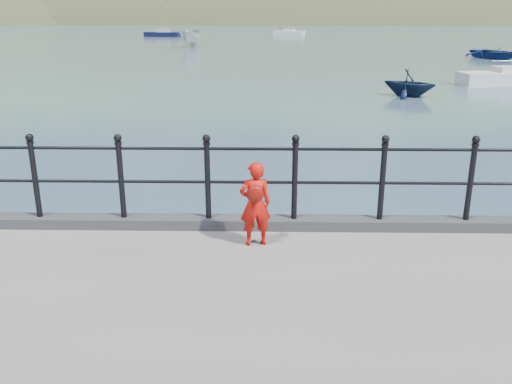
{
  "coord_description": "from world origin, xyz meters",
  "views": [
    {
      "loc": [
        0.21,
        -7.26,
        3.92
      ],
      "look_at": [
        0.07,
        -0.2,
        1.55
      ],
      "focal_mm": 38.0,
      "sensor_mm": 36.0,
      "label": 1
    }
  ],
  "objects_px": {
    "child": "(255,204)",
    "launch_blue": "(495,53)",
    "launch_navy": "(409,83)",
    "sailboat_deep": "(289,33)",
    "sailboat_left": "(163,35)",
    "launch_white": "(191,38)",
    "railing": "(251,172)"
  },
  "relations": [
    {
      "from": "launch_white",
      "to": "launch_blue",
      "type": "bearing_deg",
      "value": -21.87
    },
    {
      "from": "launch_blue",
      "to": "launch_white",
      "type": "bearing_deg",
      "value": 130.63
    },
    {
      "from": "railing",
      "to": "launch_blue",
      "type": "height_order",
      "value": "railing"
    },
    {
      "from": "launch_blue",
      "to": "sailboat_deep",
      "type": "distance_m",
      "value": 49.07
    },
    {
      "from": "launch_blue",
      "to": "sailboat_left",
      "type": "relative_size",
      "value": 0.59
    },
    {
      "from": "sailboat_left",
      "to": "launch_blue",
      "type": "bearing_deg",
      "value": -34.94
    },
    {
      "from": "railing",
      "to": "sailboat_deep",
      "type": "height_order",
      "value": "sailboat_deep"
    },
    {
      "from": "launch_white",
      "to": "sailboat_deep",
      "type": "bearing_deg",
      "value": 74.92
    },
    {
      "from": "railing",
      "to": "launch_navy",
      "type": "relative_size",
      "value": 7.24
    },
    {
      "from": "launch_navy",
      "to": "launch_white",
      "type": "bearing_deg",
      "value": 56.96
    },
    {
      "from": "child",
      "to": "sailboat_left",
      "type": "relative_size",
      "value": 0.14
    },
    {
      "from": "child",
      "to": "sailboat_deep",
      "type": "height_order",
      "value": "sailboat_deep"
    },
    {
      "from": "child",
      "to": "sailboat_left",
      "type": "xyz_separation_m",
      "value": [
        -16.36,
        81.85,
        -1.23
      ]
    },
    {
      "from": "child",
      "to": "sailboat_deep",
      "type": "distance_m",
      "value": 88.12
    },
    {
      "from": "sailboat_deep",
      "to": "sailboat_left",
      "type": "relative_size",
      "value": 0.95
    },
    {
      "from": "child",
      "to": "sailboat_deep",
      "type": "relative_size",
      "value": 0.14
    },
    {
      "from": "railing",
      "to": "launch_white",
      "type": "height_order",
      "value": "railing"
    },
    {
      "from": "launch_white",
      "to": "sailboat_deep",
      "type": "distance_m",
      "value": 33.74
    },
    {
      "from": "launch_navy",
      "to": "sailboat_deep",
      "type": "bearing_deg",
      "value": 36.95
    },
    {
      "from": "launch_blue",
      "to": "sailboat_deep",
      "type": "height_order",
      "value": "sailboat_deep"
    },
    {
      "from": "child",
      "to": "launch_blue",
      "type": "distance_m",
      "value": 46.01
    },
    {
      "from": "launch_white",
      "to": "launch_navy",
      "type": "relative_size",
      "value": 2.04
    },
    {
      "from": "child",
      "to": "sailboat_deep",
      "type": "bearing_deg",
      "value": -104.62
    },
    {
      "from": "launch_blue",
      "to": "sailboat_left",
      "type": "bearing_deg",
      "value": 110.53
    },
    {
      "from": "launch_blue",
      "to": "launch_navy",
      "type": "height_order",
      "value": "launch_navy"
    },
    {
      "from": "launch_blue",
      "to": "launch_white",
      "type": "height_order",
      "value": "launch_white"
    },
    {
      "from": "launch_navy",
      "to": "sailboat_deep",
      "type": "xyz_separation_m",
      "value": [
        -3.15,
        68.36,
        -0.32
      ]
    },
    {
      "from": "child",
      "to": "sailboat_left",
      "type": "distance_m",
      "value": 83.48
    },
    {
      "from": "launch_navy",
      "to": "sailboat_left",
      "type": "relative_size",
      "value": 0.31
    },
    {
      "from": "railing",
      "to": "launch_white",
      "type": "xyz_separation_m",
      "value": [
        -8.41,
        56.03,
        -0.84
      ]
    },
    {
      "from": "child",
      "to": "launch_navy",
      "type": "relative_size",
      "value": 0.45
    },
    {
      "from": "child",
      "to": "launch_blue",
      "type": "bearing_deg",
      "value": -127.43
    }
  ]
}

